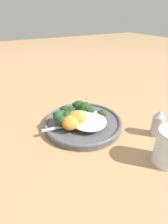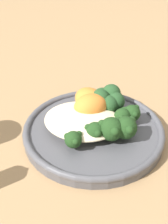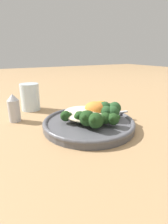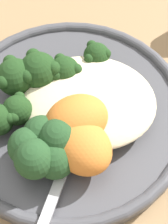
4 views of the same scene
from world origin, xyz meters
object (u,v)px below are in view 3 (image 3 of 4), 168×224
(spoon, at_px, (106,113))
(water_glass, at_px, (30,97))
(quinoa_mound, at_px, (85,114))
(broccoli_stalk_4, at_px, (101,117))
(broccoli_stalk_5, at_px, (107,118))
(salt_shaker, at_px, (14,108))
(broccoli_stalk_0, at_px, (73,116))
(sweet_potato_chunk_0, at_px, (95,109))
(kale_tuft, at_px, (109,110))
(broccoli_stalk_2, at_px, (88,118))
(plate, at_px, (89,123))
(broccoli_stalk_3, at_px, (95,120))
(sweet_potato_chunk_1, at_px, (101,108))
(broccoli_stalk_1, at_px, (82,117))

(spoon, relative_size, water_glass, 1.08)
(quinoa_mound, bearing_deg, broccoli_stalk_4, 24.52)
(broccoli_stalk_5, distance_m, salt_shaker, 0.26)
(broccoli_stalk_0, xyz_separation_m, sweet_potato_chunk_0, (0.00, 0.07, 0.01))
(broccoli_stalk_4, height_order, broccoli_stalk_5, same)
(kale_tuft, bearing_deg, broccoli_stalk_2, -77.99)
(plate, xyz_separation_m, sweet_potato_chunk_0, (-0.01, 0.03, 0.03))
(quinoa_mound, relative_size, broccoli_stalk_4, 1.42)
(broccoli_stalk_3, bearing_deg, kale_tuft, 138.22)
(broccoli_stalk_0, relative_size, kale_tuft, 1.77)
(plate, relative_size, broccoli_stalk_3, 2.63)
(plate, distance_m, quinoa_mound, 0.03)
(broccoli_stalk_2, relative_size, water_glass, 0.93)
(broccoli_stalk_3, height_order, water_glass, water_glass)
(broccoli_stalk_5, bearing_deg, spoon, 126.26)
(plate, relative_size, spoon, 2.46)
(water_glass, height_order, salt_shaker, water_glass)
(quinoa_mound, height_order, broccoli_stalk_0, broccoli_stalk_0)
(plate, distance_m, broccoli_stalk_4, 0.04)
(quinoa_mound, distance_m, spoon, 0.07)
(salt_shaker, bearing_deg, broccoli_stalk_0, 44.32)
(broccoli_stalk_2, bearing_deg, quinoa_mound, -162.36)
(quinoa_mound, distance_m, sweet_potato_chunk_0, 0.03)
(sweet_potato_chunk_1, bearing_deg, quinoa_mound, -90.78)
(broccoli_stalk_0, distance_m, broccoli_stalk_4, 0.07)
(broccoli_stalk_0, relative_size, broccoli_stalk_3, 1.20)
(broccoli_stalk_1, xyz_separation_m, spoon, (-0.01, 0.08, -0.01))
(quinoa_mound, xyz_separation_m, sweet_potato_chunk_1, (0.00, 0.05, 0.01))
(plate, xyz_separation_m, broccoli_stalk_4, (0.03, 0.02, 0.02))
(sweet_potato_chunk_0, xyz_separation_m, water_glass, (-0.22, -0.12, 0.00))
(broccoli_stalk_1, bearing_deg, broccoli_stalk_3, 78.93)
(broccoli_stalk_2, xyz_separation_m, sweet_potato_chunk_1, (-0.04, 0.07, 0.00))
(plate, relative_size, sweet_potato_chunk_0, 4.05)
(broccoli_stalk_2, distance_m, sweet_potato_chunk_1, 0.08)
(plate, xyz_separation_m, quinoa_mound, (-0.02, -0.00, 0.02))
(plate, bearing_deg, kale_tuft, 78.24)
(plate, bearing_deg, broccoli_stalk_0, -112.29)
(broccoli_stalk_1, distance_m, broccoli_stalk_4, 0.05)
(broccoli_stalk_4, distance_m, broccoli_stalk_5, 0.02)
(kale_tuft, relative_size, salt_shaker, 0.77)
(spoon, bearing_deg, broccoli_stalk_3, -133.50)
(broccoli_stalk_0, bearing_deg, plate, 165.14)
(broccoli_stalk_3, xyz_separation_m, spoon, (-0.06, 0.07, -0.01))
(broccoli_stalk_3, distance_m, spoon, 0.09)
(sweet_potato_chunk_1, xyz_separation_m, spoon, (0.01, 0.01, -0.02))
(broccoli_stalk_4, bearing_deg, salt_shaker, -143.99)
(quinoa_mound, relative_size, sweet_potato_chunk_0, 2.16)
(broccoli_stalk_1, distance_m, broccoli_stalk_5, 0.06)
(salt_shaker, bearing_deg, spoon, 59.03)
(broccoli_stalk_1, bearing_deg, quinoa_mound, -156.43)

